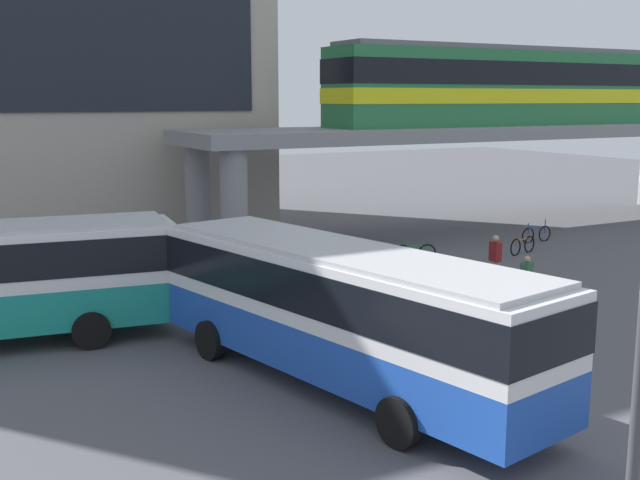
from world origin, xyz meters
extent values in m
plane|color=#515156|center=(0.00, 10.00, 0.00)|extent=(120.00, 120.00, 0.00)
cube|color=gray|center=(16.16, 18.40, 4.83)|extent=(31.57, 5.73, 0.60)
cylinder|color=gray|center=(1.58, 16.33, 2.26)|extent=(1.10, 1.10, 4.53)
cylinder|color=gray|center=(1.58, 20.46, 2.26)|extent=(1.10, 1.10, 4.53)
cube|color=#26723F|center=(17.49, 18.40, 6.93)|extent=(20.22, 2.90, 3.60)
cube|color=yellow|center=(17.49, 18.40, 6.57)|extent=(20.28, 2.96, 0.70)
cube|color=black|center=(17.49, 18.40, 7.65)|extent=(20.28, 2.96, 1.10)
cube|color=slate|center=(17.49, 18.40, 8.85)|extent=(19.41, 2.61, 0.24)
cube|color=#1E4CB2|center=(-1.54, 2.70, 1.05)|extent=(4.59, 11.28, 1.10)
cube|color=silver|center=(-1.54, 2.70, 2.35)|extent=(4.59, 11.28, 1.50)
cube|color=black|center=(-1.54, 2.70, 2.43)|extent=(4.64, 11.32, 0.96)
cube|color=silver|center=(-1.54, 2.70, 3.16)|extent=(4.36, 10.71, 0.12)
cylinder|color=black|center=(-3.45, 5.91, 0.50)|extent=(0.47, 1.04, 1.00)
cylinder|color=black|center=(-1.00, 6.40, 0.50)|extent=(0.47, 1.04, 1.00)
cylinder|color=black|center=(-2.17, -0.56, 0.50)|extent=(0.47, 1.04, 1.00)
cylinder|color=black|center=(0.28, -0.08, 0.50)|extent=(0.47, 1.04, 1.00)
cylinder|color=black|center=(-5.88, 8.17, 0.50)|extent=(1.03, 0.41, 1.00)
cylinder|color=black|center=(-5.54, 10.65, 0.50)|extent=(1.03, 0.41, 1.00)
torus|color=black|center=(8.53, 13.05, 0.34)|extent=(0.72, 0.31, 0.74)
torus|color=black|center=(7.54, 13.41, 0.34)|extent=(0.72, 0.31, 0.74)
cylinder|color=#1E7F33|center=(8.04, 13.23, 0.62)|extent=(1.00, 0.41, 0.05)
cylinder|color=#1E7F33|center=(7.54, 13.41, 0.64)|extent=(0.04, 0.04, 0.55)
cylinder|color=#1E7F33|center=(8.53, 13.05, 0.69)|extent=(0.04, 0.04, 0.65)
torus|color=black|center=(15.99, 14.14, 0.34)|extent=(0.74, 0.08, 0.74)
torus|color=black|center=(14.94, 14.11, 0.34)|extent=(0.74, 0.08, 0.74)
cylinder|color=#1E3FA5|center=(15.46, 14.13, 0.62)|extent=(1.05, 0.08, 0.05)
cylinder|color=#1E3FA5|center=(14.94, 14.11, 0.64)|extent=(0.04, 0.04, 0.55)
cylinder|color=#1E3FA5|center=(15.99, 14.14, 0.69)|extent=(0.04, 0.04, 0.65)
torus|color=black|center=(13.49, 12.49, 0.34)|extent=(0.73, 0.24, 0.74)
torus|color=black|center=(12.47, 12.23, 0.34)|extent=(0.73, 0.24, 0.74)
cylinder|color=#996626|center=(12.98, 12.36, 0.62)|extent=(1.03, 0.31, 0.05)
cylinder|color=#996626|center=(12.47, 12.23, 0.64)|extent=(0.04, 0.04, 0.55)
cylinder|color=#996626|center=(13.49, 12.49, 0.69)|extent=(0.04, 0.04, 0.65)
cylinder|color=gray|center=(8.14, 8.58, 0.43)|extent=(0.32, 0.32, 0.87)
cube|color=maroon|center=(8.14, 8.58, 1.21)|extent=(0.28, 0.41, 0.68)
sphere|color=tan|center=(8.14, 8.58, 1.67)|extent=(0.23, 0.23, 0.23)
cylinder|color=maroon|center=(7.24, 6.08, 0.38)|extent=(0.32, 0.32, 0.77)
cube|color=#33663F|center=(7.24, 6.08, 1.07)|extent=(0.46, 0.38, 0.61)
sphere|color=tan|center=(7.24, 6.08, 1.48)|extent=(0.21, 0.21, 0.21)
cylinder|color=#3F3F44|center=(-1.95, -5.60, 2.68)|extent=(0.16, 0.16, 5.36)
camera|label=1|loc=(-10.11, -11.98, 6.48)|focal=44.04mm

